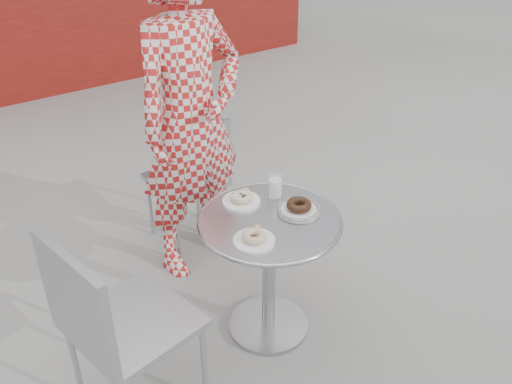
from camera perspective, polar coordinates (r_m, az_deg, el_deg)
ground at (r=2.96m, az=0.21°, el=-13.12°), size 60.00×60.00×0.00m
bistro_table at (r=2.62m, az=1.35°, el=-5.61°), size 0.65×0.65×0.66m
chair_far at (r=3.40m, az=-6.75°, el=-1.15°), size 0.40×0.41×0.81m
chair_left at (r=2.47m, az=-11.93°, el=-15.94°), size 0.52×0.52×0.92m
seated_person at (r=2.94m, az=-6.55°, el=7.19°), size 0.70×0.51×1.75m
plate_far at (r=2.63m, az=-1.45°, el=-0.65°), size 0.18×0.18×0.05m
plate_near at (r=2.38m, az=-0.18°, el=-4.61°), size 0.18×0.18×0.05m
plate_checker at (r=2.57m, az=4.30°, el=-1.60°), size 0.20×0.20×0.05m
milk_cup at (r=2.65m, az=1.94°, el=0.48°), size 0.07×0.07×0.11m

